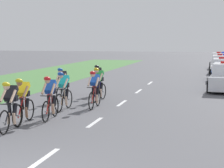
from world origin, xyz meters
TOP-DOWN VIEW (x-y plane):
  - grass_verge at (-8.50, 14.00)m, footprint 7.00×60.00m
  - lane_markings_centre at (0.00, 7.55)m, footprint 0.14×21.60m
  - cyclist_lead at (-2.12, 3.80)m, footprint 0.44×1.72m
  - cyclist_second at (-2.23, 4.80)m, footprint 0.44×1.72m
  - cyclist_third at (-1.63, 5.63)m, footprint 0.44×1.72m
  - cyclist_fourth at (-1.82, 7.35)m, footprint 0.42×1.72m
  - cyclist_fifth at (-0.80, 8.13)m, footprint 0.42×1.72m
  - cyclist_sixth at (-2.67, 9.30)m, footprint 0.44×1.72m
  - cyclist_seventh at (-1.14, 9.89)m, footprint 0.45×1.72m
  - cyclist_eighth at (-1.69, 11.56)m, footprint 0.45×1.72m
  - police_car_third at (4.66, 26.28)m, footprint 2.15×4.47m
  - police_car_furthest at (4.66, 31.83)m, footprint 2.13×4.47m

SIDE VIEW (x-z plane):
  - lane_markings_centre at x=0.00m, z-range 0.00..0.01m
  - grass_verge at x=-8.50m, z-range 0.00..0.01m
  - police_car_third at x=4.66m, z-range -0.12..1.48m
  - police_car_furthest at x=4.66m, z-range -0.12..1.48m
  - cyclist_lead at x=-2.12m, z-range 0.00..1.57m
  - cyclist_second at x=-2.23m, z-range 0.00..1.57m
  - cyclist_third at x=-1.63m, z-range 0.00..1.57m
  - cyclist_fourth at x=-1.82m, z-range 0.00..1.57m
  - cyclist_fifth at x=-0.80m, z-range 0.00..1.57m
  - cyclist_sixth at x=-2.67m, z-range 0.00..1.57m
  - cyclist_seventh at x=-1.14m, z-range 0.00..1.57m
  - cyclist_eighth at x=-1.69m, z-range 0.00..1.57m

